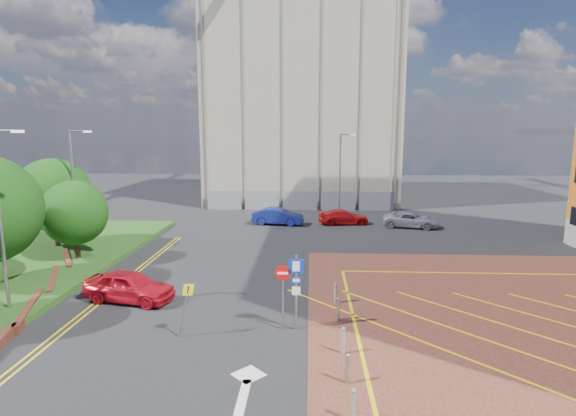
# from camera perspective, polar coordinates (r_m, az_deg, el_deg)

# --- Properties ---
(ground) EXTENTS (140.00, 140.00, 0.00)m
(ground) POSITION_cam_1_polar(r_m,az_deg,el_deg) (18.49, -0.69, -16.44)
(ground) COLOR black
(ground) RESTS_ON ground
(retaining_wall) EXTENTS (6.06, 20.33, 0.40)m
(retaining_wall) POSITION_cam_1_polar(r_m,az_deg,el_deg) (23.93, -30.46, -11.10)
(retaining_wall) COLOR brown
(retaining_wall) RESTS_ON ground
(tree_c) EXTENTS (4.00, 4.00, 4.90)m
(tree_c) POSITION_cam_1_polar(r_m,az_deg,el_deg) (30.69, -25.49, -0.56)
(tree_c) COLOR #3D2B1C
(tree_c) RESTS_ON grass_bed
(tree_d) EXTENTS (5.00, 5.00, 6.08)m
(tree_d) POSITION_cam_1_polar(r_m,az_deg,el_deg) (34.64, -27.63, 1.48)
(tree_d) COLOR #3D2B1C
(tree_d) RESTS_ON grass_bed
(lamp_left_near) EXTENTS (1.53, 0.16, 8.00)m
(lamp_left_near) POSITION_cam_1_polar(r_m,az_deg,el_deg) (23.19, -32.67, -0.50)
(lamp_left_near) COLOR #9EA0A8
(lamp_left_near) RESTS_ON grass_bed
(lamp_left_far) EXTENTS (1.53, 0.16, 8.00)m
(lamp_left_far) POSITION_cam_1_polar(r_m,az_deg,el_deg) (32.67, -25.46, 2.61)
(lamp_left_far) COLOR #9EA0A8
(lamp_left_far) RESTS_ON grass_bed
(lamp_back) EXTENTS (1.53, 0.16, 8.00)m
(lamp_back) POSITION_cam_1_polar(r_m,az_deg,el_deg) (44.84, 6.72, 4.75)
(lamp_back) COLOR #9EA0A8
(lamp_back) RESTS_ON ground
(sign_cluster) EXTENTS (1.17, 0.12, 3.20)m
(sign_cluster) POSITION_cam_1_polar(r_m,az_deg,el_deg) (18.63, 0.41, -9.72)
(sign_cluster) COLOR #9EA0A8
(sign_cluster) RESTS_ON ground
(warning_sign) EXTENTS (0.70, 0.41, 2.25)m
(warning_sign) POSITION_cam_1_polar(r_m,az_deg,el_deg) (18.62, -12.90, -11.70)
(warning_sign) COLOR #9EA0A8
(warning_sign) RESTS_ON ground
(bollard_row) EXTENTS (0.14, 11.14, 0.90)m
(bollard_row) POSITION_cam_1_polar(r_m,az_deg,el_deg) (16.81, 7.18, -17.54)
(bollard_row) COLOR #9EA0A8
(bollard_row) RESTS_ON forecourt
(construction_building) EXTENTS (21.20, 19.20, 22.00)m
(construction_building) POSITION_cam_1_polar(r_m,az_deg,el_deg) (56.66, 1.80, 12.54)
(construction_building) COLOR #ACA48D
(construction_building) RESTS_ON ground
(construction_fence) EXTENTS (21.60, 0.06, 2.00)m
(construction_fence) POSITION_cam_1_polar(r_m,az_deg,el_deg) (47.12, 2.74, 0.93)
(construction_fence) COLOR gray
(construction_fence) RESTS_ON ground
(car_red_left) EXTENTS (4.69, 2.67, 1.50)m
(car_red_left) POSITION_cam_1_polar(r_m,az_deg,el_deg) (23.38, -19.52, -9.33)
(car_red_left) COLOR red
(car_red_left) RESTS_ON ground
(car_blue_back) EXTENTS (4.66, 2.15, 1.48)m
(car_blue_back) POSITION_cam_1_polar(r_m,az_deg,el_deg) (39.80, -1.28, -1.06)
(car_blue_back) COLOR navy
(car_blue_back) RESTS_ON ground
(car_red_back) EXTENTS (4.65, 2.39, 1.29)m
(car_red_back) POSITION_cam_1_polar(r_m,az_deg,el_deg) (40.28, 7.05, -1.14)
(car_red_back) COLOR red
(car_red_back) RESTS_ON ground
(car_silver_back) EXTENTS (5.04, 3.17, 1.30)m
(car_silver_back) POSITION_cam_1_polar(r_m,az_deg,el_deg) (40.08, 15.31, -1.46)
(car_silver_back) COLOR #B3B2BA
(car_silver_back) RESTS_ON ground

